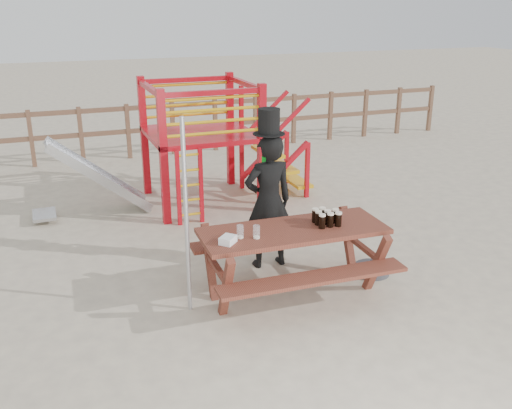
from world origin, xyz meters
name	(u,v)px	position (x,y,z in m)	size (l,w,h in m)	color
ground	(269,297)	(0.00, 0.00, 0.00)	(60.00, 60.00, 0.00)	beige
back_fence	(150,124)	(0.00, 7.00, 0.74)	(15.09, 0.09, 1.20)	brown
playground_fort	(196,142)	(0.12, 3.58, 1.07)	(4.71, 1.84, 2.10)	#AE0B16
picnic_table	(293,253)	(0.29, 0.00, 0.53)	(2.20, 1.56, 0.84)	brown
man_with_hat	(268,198)	(0.32, 0.84, 0.93)	(0.64, 0.42, 2.08)	black
metal_pole	(186,218)	(-0.94, 0.08, 1.10)	(0.05, 0.05, 2.21)	#B2B2B7
parasol_base	(372,269)	(1.47, 0.12, 0.05)	(0.45, 0.45, 0.19)	#36363B
paper_bag	(228,240)	(-0.55, -0.13, 0.88)	(0.18, 0.14, 0.08)	white
stout_pints	(326,217)	(0.70, -0.01, 0.92)	(0.30, 0.29, 0.17)	black
empty_glasses	(248,232)	(-0.29, -0.07, 0.90)	(0.24, 0.15, 0.15)	silver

